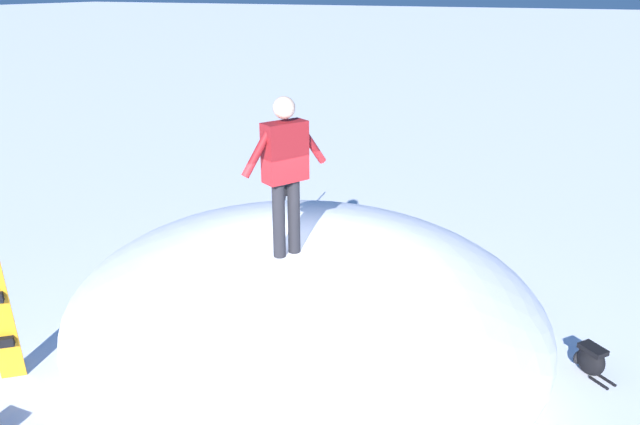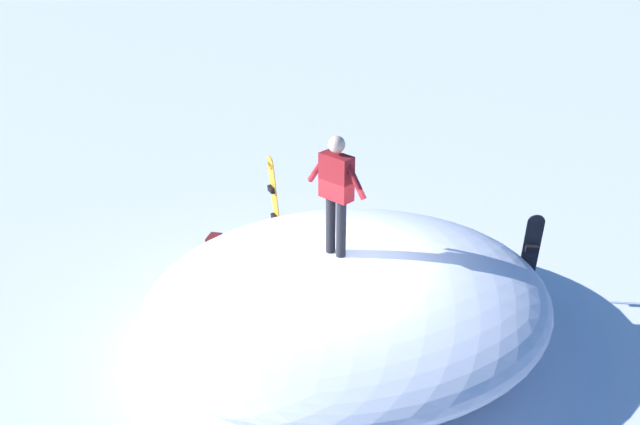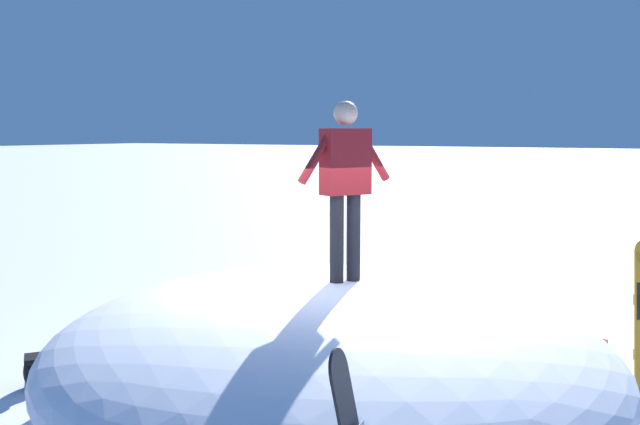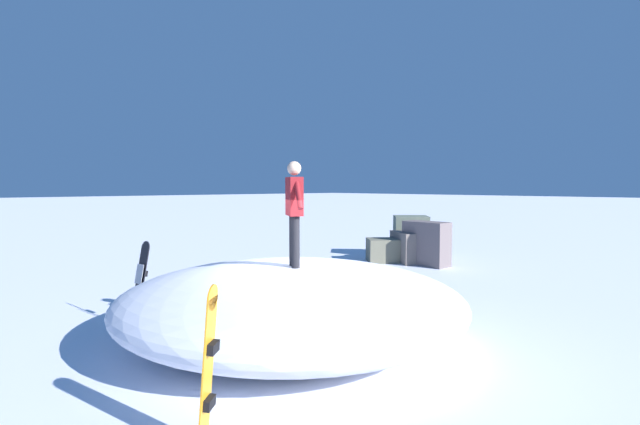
# 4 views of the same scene
# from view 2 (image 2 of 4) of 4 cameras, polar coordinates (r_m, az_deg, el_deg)

# --- Properties ---
(ground) EXTENTS (240.00, 240.00, 0.00)m
(ground) POSITION_cam_2_polar(r_m,az_deg,el_deg) (11.17, 0.98, -9.78)
(ground) COLOR white
(snow_mound) EXTENTS (8.20, 8.16, 1.36)m
(snow_mound) POSITION_cam_2_polar(r_m,az_deg,el_deg) (10.82, 2.18, -6.74)
(snow_mound) COLOR white
(snow_mound) RESTS_ON ground
(snowboarder_standing) EXTENTS (0.98, 0.59, 1.78)m
(snowboarder_standing) POSITION_cam_2_polar(r_m,az_deg,el_deg) (10.16, 1.27, 1.98)
(snowboarder_standing) COLOR black
(snowboarder_standing) RESTS_ON snow_mound
(snowboard_primary_upright) EXTENTS (0.32, 0.39, 1.66)m
(snowboard_primary_upright) POSITION_cam_2_polar(r_m,az_deg,el_deg) (12.02, 15.95, -3.33)
(snowboard_primary_upright) COLOR black
(snowboard_primary_upright) RESTS_ON ground
(snowboard_secondary_upright) EXTENTS (0.30, 0.31, 1.74)m
(snowboard_secondary_upright) POSITION_cam_2_polar(r_m,az_deg,el_deg) (13.51, -3.59, 1.10)
(snowboard_secondary_upright) COLOR orange
(snowboard_secondary_upright) RESTS_ON ground
(backpack_far) EXTENTS (0.27, 0.57, 0.32)m
(backpack_far) POSITION_cam_2_polar(r_m,az_deg,el_deg) (13.60, -8.22, -2.41)
(backpack_far) COLOR maroon
(backpack_far) RESTS_ON ground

